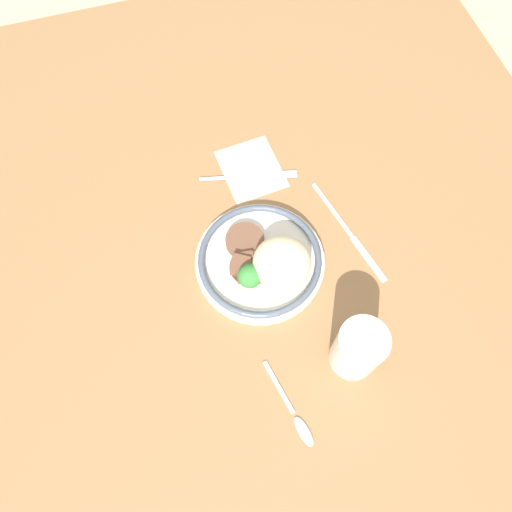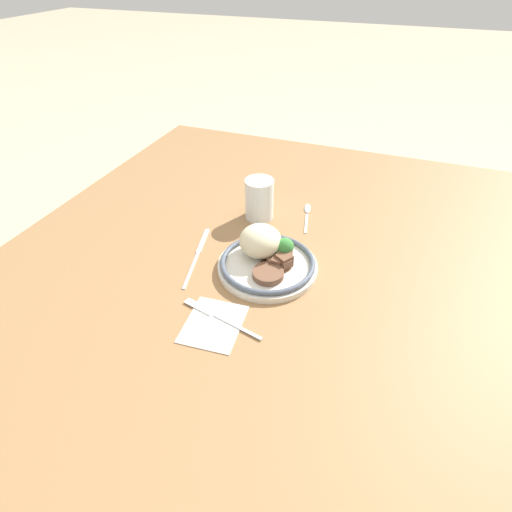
{
  "view_description": "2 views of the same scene",
  "coord_description": "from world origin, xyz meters",
  "px_view_note": "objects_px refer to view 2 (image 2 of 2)",
  "views": [
    {
      "loc": [
        0.33,
        -0.13,
        0.85
      ],
      "look_at": [
        -0.01,
        -0.02,
        0.06
      ],
      "focal_mm": 35.0,
      "sensor_mm": 36.0,
      "label": 1
    },
    {
      "loc": [
        -0.68,
        -0.24,
        0.63
      ],
      "look_at": [
        -0.01,
        0.01,
        0.07
      ],
      "focal_mm": 28.0,
      "sensor_mm": 36.0,
      "label": 2
    }
  ],
  "objects_px": {
    "juice_glass": "(259,201)",
    "fork": "(214,315)",
    "spoon": "(307,212)",
    "knife": "(198,254)",
    "plate": "(267,256)"
  },
  "relations": [
    {
      "from": "juice_glass",
      "to": "fork",
      "type": "xyz_separation_m",
      "value": [
        -0.38,
        -0.04,
        -0.05
      ]
    },
    {
      "from": "spoon",
      "to": "juice_glass",
      "type": "bearing_deg",
      "value": 107.76
    },
    {
      "from": "knife",
      "to": "plate",
      "type": "bearing_deg",
      "value": -97.17
    },
    {
      "from": "spoon",
      "to": "knife",
      "type": "bearing_deg",
      "value": 132.49
    },
    {
      "from": "knife",
      "to": "spoon",
      "type": "distance_m",
      "value": 0.34
    },
    {
      "from": "juice_glass",
      "to": "spoon",
      "type": "distance_m",
      "value": 0.14
    },
    {
      "from": "juice_glass",
      "to": "fork",
      "type": "height_order",
      "value": "juice_glass"
    },
    {
      "from": "plate",
      "to": "juice_glass",
      "type": "relative_size",
      "value": 2.07
    },
    {
      "from": "plate",
      "to": "juice_glass",
      "type": "bearing_deg",
      "value": 24.85
    },
    {
      "from": "fork",
      "to": "spoon",
      "type": "distance_m",
      "value": 0.46
    },
    {
      "from": "fork",
      "to": "plate",
      "type": "bearing_deg",
      "value": -90.69
    },
    {
      "from": "juice_glass",
      "to": "plate",
      "type": "bearing_deg",
      "value": -155.15
    },
    {
      "from": "plate",
      "to": "spoon",
      "type": "bearing_deg",
      "value": -6.2
    },
    {
      "from": "plate",
      "to": "knife",
      "type": "height_order",
      "value": "plate"
    },
    {
      "from": "plate",
      "to": "spoon",
      "type": "relative_size",
      "value": 1.55
    }
  ]
}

